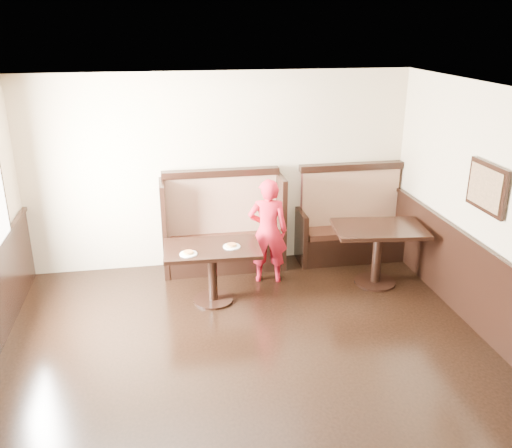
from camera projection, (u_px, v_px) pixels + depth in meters
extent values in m
plane|color=black|center=(267.00, 414.00, 5.03)|extent=(7.00, 7.00, 0.00)
plane|color=tan|center=(220.00, 171.00, 7.76)|extent=(5.50, 0.00, 5.50)
plane|color=white|center=(270.00, 111.00, 4.04)|extent=(7.00, 7.00, 0.00)
cube|color=black|center=(487.00, 187.00, 5.98)|extent=(0.04, 0.70, 0.55)
cube|color=olive|center=(485.00, 188.00, 5.98)|extent=(0.01, 0.60, 0.45)
cube|color=black|center=(224.00, 255.00, 7.92)|extent=(1.60, 0.50, 0.42)
cube|color=#341A10|center=(224.00, 239.00, 7.83)|extent=(1.54, 0.46, 0.09)
cube|color=#4A0E19|center=(221.00, 206.00, 7.87)|extent=(1.60, 0.12, 0.92)
cube|color=black|center=(221.00, 173.00, 7.69)|extent=(1.68, 0.16, 0.10)
cube|color=black|center=(164.00, 226.00, 7.71)|extent=(0.07, 0.72, 1.36)
cube|color=black|center=(279.00, 219.00, 7.99)|extent=(0.07, 0.72, 1.36)
cube|color=black|center=(351.00, 246.00, 8.24)|extent=(1.50, 0.50, 0.42)
cube|color=#341A10|center=(352.00, 231.00, 8.16)|extent=(1.44, 0.46, 0.09)
cube|color=#4A0E19|center=(349.00, 199.00, 8.19)|extent=(1.50, 0.12, 0.92)
cube|color=black|center=(351.00, 167.00, 8.02)|extent=(1.58, 0.16, 0.10)
cube|color=black|center=(300.00, 235.00, 8.14)|extent=(0.07, 0.72, 0.80)
cube|color=black|center=(398.00, 229.00, 8.40)|extent=(0.07, 0.72, 0.80)
cube|color=black|center=(212.00, 249.00, 6.81)|extent=(1.22, 0.79, 0.05)
cylinder|color=black|center=(213.00, 276.00, 6.94)|extent=(0.12, 0.12, 0.70)
cylinder|color=black|center=(213.00, 300.00, 7.07)|extent=(0.52, 0.52, 0.03)
cube|color=black|center=(379.00, 229.00, 7.26)|extent=(1.29, 0.92, 0.05)
cylinder|color=black|center=(377.00, 257.00, 7.41)|extent=(0.13, 0.13, 0.77)
cylinder|color=black|center=(375.00, 282.00, 7.54)|extent=(0.57, 0.57, 0.03)
imported|color=red|center=(268.00, 231.00, 7.38)|extent=(0.59, 0.44, 1.48)
cylinder|color=white|center=(188.00, 254.00, 6.58)|extent=(0.22, 0.22, 0.01)
cylinder|color=tan|center=(188.00, 253.00, 6.58)|extent=(0.13, 0.13, 0.02)
cylinder|color=#EABA54|center=(188.00, 252.00, 6.57)|extent=(0.11, 0.11, 0.01)
cylinder|color=white|center=(232.00, 246.00, 6.80)|extent=(0.22, 0.22, 0.01)
cylinder|color=tan|center=(232.00, 245.00, 6.79)|extent=(0.13, 0.13, 0.02)
cylinder|color=#EABA54|center=(232.00, 244.00, 6.79)|extent=(0.12, 0.12, 0.01)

